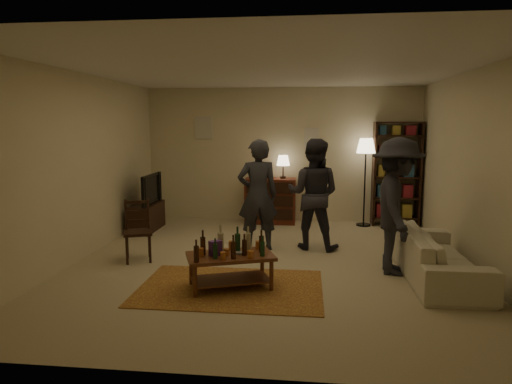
# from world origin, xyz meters

# --- Properties ---
(floor) EXTENTS (6.00, 6.00, 0.00)m
(floor) POSITION_xyz_m (0.00, 0.00, 0.00)
(floor) COLOR #C6B793
(floor) RESTS_ON ground
(room_shell) EXTENTS (6.00, 6.00, 6.00)m
(room_shell) POSITION_xyz_m (-0.65, 2.98, 1.81)
(room_shell) COLOR beige
(room_shell) RESTS_ON ground
(rug) EXTENTS (2.20, 1.50, 0.01)m
(rug) POSITION_xyz_m (-0.37, -1.06, 0.01)
(rug) COLOR maroon
(rug) RESTS_ON ground
(coffee_table) EXTENTS (1.15, 0.88, 0.76)m
(coffee_table) POSITION_xyz_m (-0.38, -1.06, 0.38)
(coffee_table) COLOR brown
(coffee_table) RESTS_ON ground
(dining_chair) EXTENTS (0.51, 0.51, 0.90)m
(dining_chair) POSITION_xyz_m (-1.91, -0.04, 0.47)
(dining_chair) COLOR black
(dining_chair) RESTS_ON ground
(tv_stand) EXTENTS (0.40, 1.00, 1.06)m
(tv_stand) POSITION_xyz_m (-2.44, 1.80, 0.38)
(tv_stand) COLOR black
(tv_stand) RESTS_ON ground
(dresser) EXTENTS (1.00, 0.50, 1.36)m
(dresser) POSITION_xyz_m (-0.19, 2.71, 0.48)
(dresser) COLOR maroon
(dresser) RESTS_ON ground
(bookshelf) EXTENTS (0.90, 0.34, 2.02)m
(bookshelf) POSITION_xyz_m (2.25, 2.78, 1.03)
(bookshelf) COLOR black
(bookshelf) RESTS_ON ground
(floor_lamp) EXTENTS (0.36, 0.36, 1.70)m
(floor_lamp) POSITION_xyz_m (1.64, 2.65, 1.44)
(floor_lamp) COLOR black
(floor_lamp) RESTS_ON ground
(sofa) EXTENTS (0.81, 2.08, 0.61)m
(sofa) POSITION_xyz_m (2.20, -0.40, 0.30)
(sofa) COLOR beige
(sofa) RESTS_ON ground
(person_left) EXTENTS (0.72, 0.57, 1.74)m
(person_left) POSITION_xyz_m (-0.24, 0.70, 0.87)
(person_left) COLOR #292A32
(person_left) RESTS_ON ground
(person_right) EXTENTS (0.98, 0.84, 1.75)m
(person_right) POSITION_xyz_m (0.63, 0.88, 0.87)
(person_right) COLOR #2A2931
(person_right) RESTS_ON ground
(person_by_sofa) EXTENTS (0.77, 1.22, 1.80)m
(person_by_sofa) POSITION_xyz_m (1.70, -0.23, 0.90)
(person_by_sofa) COLOR #26262E
(person_by_sofa) RESTS_ON ground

